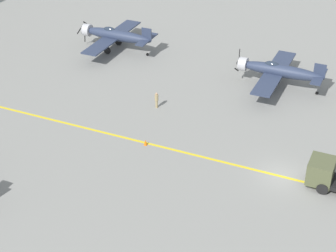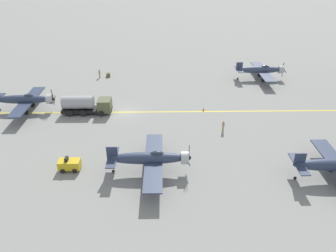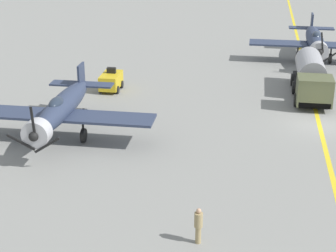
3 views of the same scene
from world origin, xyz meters
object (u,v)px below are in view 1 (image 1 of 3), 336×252
(airplane_mid_right, at_px, (278,71))
(traffic_cone, at_px, (146,142))
(airplane_far_right, at_px, (115,35))
(ground_crew_inspecting, at_px, (157,99))

(airplane_mid_right, distance_m, traffic_cone, 18.76)
(airplane_far_right, bearing_deg, traffic_cone, -152.93)
(ground_crew_inspecting, xyz_separation_m, traffic_cone, (-6.97, -2.09, -0.68))
(airplane_far_right, bearing_deg, ground_crew_inspecting, -144.41)
(airplane_far_right, height_order, ground_crew_inspecting, airplane_far_right)
(airplane_mid_right, height_order, ground_crew_inspecting, airplane_mid_right)
(airplane_mid_right, distance_m, ground_crew_inspecting, 14.27)
(airplane_mid_right, height_order, traffic_cone, airplane_mid_right)
(airplane_far_right, distance_m, traffic_cone, 22.79)
(airplane_far_right, xyz_separation_m, traffic_cone, (-18.45, -13.27, -1.74))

